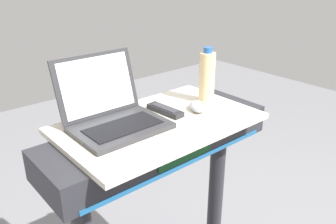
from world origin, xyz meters
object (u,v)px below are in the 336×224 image
at_px(tv_remote, 165,110).
at_px(water_bottle, 207,77).
at_px(laptop, 113,113).
at_px(computer_mouse, 198,106).

bearing_deg(tv_remote, water_bottle, -4.85).
height_order(laptop, computer_mouse, laptop).
xyz_separation_m(water_bottle, tv_remote, (-0.21, 0.02, -0.09)).
bearing_deg(computer_mouse, water_bottle, 56.26).
bearing_deg(computer_mouse, laptop, -166.28).
distance_m(computer_mouse, water_bottle, 0.14).
xyz_separation_m(laptop, tv_remote, (0.21, -0.03, -0.04)).
relative_size(water_bottle, tv_remote, 1.38).
bearing_deg(tv_remote, computer_mouse, -30.48).
relative_size(computer_mouse, tv_remote, 0.61).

